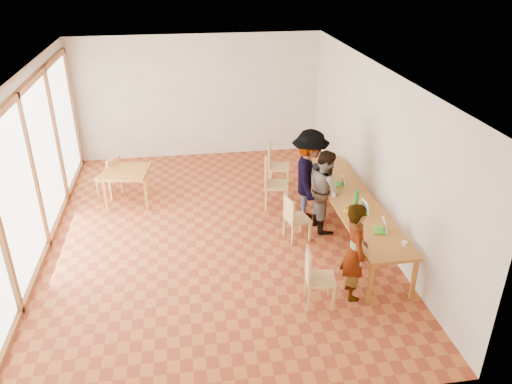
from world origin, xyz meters
TOP-DOWN VIEW (x-y plane):
  - ground at (0.00, 0.00)m, footprint 8.00×8.00m
  - wall_back at (0.00, 4.00)m, footprint 6.00×0.10m
  - wall_front at (0.00, -4.00)m, footprint 6.00×0.10m
  - wall_right at (3.00, 0.00)m, footprint 0.10×8.00m
  - window_wall at (-2.96, 0.00)m, footprint 0.10×8.00m
  - ceiling at (0.00, 0.00)m, footprint 6.00×8.00m
  - communal_table at (2.50, -0.43)m, footprint 0.80×4.00m
  - side_table at (-1.64, 1.48)m, footprint 0.90×0.90m
  - chair_near at (1.33, -2.25)m, footprint 0.47×0.47m
  - chair_mid at (1.42, -0.43)m, footprint 0.48×0.48m
  - chair_far at (1.25, 0.90)m, footprint 0.56×0.56m
  - chair_empty at (1.50, 1.84)m, footprint 0.57×0.57m
  - chair_spare at (-1.98, 1.90)m, footprint 0.57×0.57m
  - person_near at (1.97, -2.13)m, footprint 0.42×0.60m
  - person_mid at (2.10, -0.06)m, footprint 0.64×0.79m
  - person_far at (1.86, 0.23)m, footprint 0.92×1.31m
  - laptop_near at (2.59, -1.58)m, footprint 0.26×0.28m
  - laptop_mid at (2.49, -0.95)m, footprint 0.24×0.28m
  - laptop_far at (2.47, 0.17)m, footprint 0.20×0.23m
  - yellow_mug at (2.24, -0.93)m, footprint 0.14×0.14m
  - green_bottle at (2.49, -0.65)m, footprint 0.07×0.07m
  - clear_glass at (2.20, -0.30)m, footprint 0.07×0.07m
  - condiment_cup at (2.78, -2.03)m, footprint 0.08×0.08m
  - pink_phone at (2.28, -0.84)m, footprint 0.05×0.10m
  - black_pouch at (2.22, 0.93)m, footprint 0.16×0.26m

SIDE VIEW (x-z plane):
  - ground at x=0.00m, z-range 0.00..0.00m
  - chair_mid at x=1.42m, z-range 0.30..0.75m
  - chair_spare at x=-1.98m, z-range 0.31..0.78m
  - chair_near at x=1.33m, z-range 0.31..0.80m
  - chair_empty at x=1.50m, z-range 0.34..0.87m
  - chair_far at x=1.25m, z-range 0.36..0.91m
  - side_table at x=-1.64m, z-range 0.29..1.04m
  - communal_table at x=2.50m, z-range 0.33..1.08m
  - pink_phone at x=2.28m, z-range 0.75..0.76m
  - person_mid at x=2.10m, z-range 0.00..1.55m
  - condiment_cup at x=2.78m, z-range 0.75..0.81m
  - person_near at x=1.97m, z-range 0.00..1.57m
  - clear_glass at x=2.20m, z-range 0.75..0.84m
  - black_pouch at x=2.22m, z-range 0.75..0.84m
  - yellow_mug at x=2.24m, z-range 0.75..0.85m
  - laptop_far at x=2.47m, z-range 0.71..0.89m
  - laptop_near at x=2.59m, z-range 0.70..0.91m
  - laptop_mid at x=2.49m, z-range 0.70..0.93m
  - green_bottle at x=2.49m, z-range 0.75..1.03m
  - person_far at x=1.86m, z-range 0.00..1.85m
  - wall_back at x=0.00m, z-range 0.00..3.00m
  - wall_front at x=0.00m, z-range 0.00..3.00m
  - wall_right at x=3.00m, z-range 0.00..3.00m
  - window_wall at x=-2.96m, z-range 0.00..3.00m
  - ceiling at x=0.00m, z-range 3.00..3.04m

